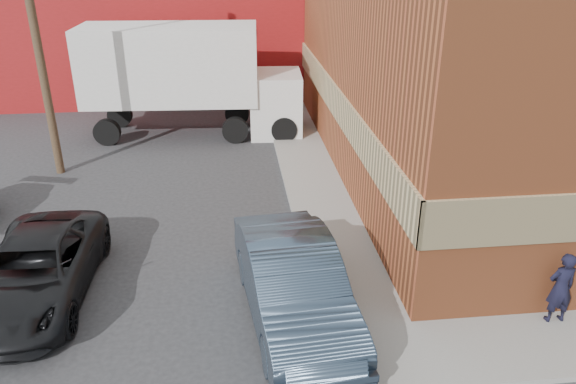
{
  "coord_description": "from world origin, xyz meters",
  "views": [
    {
      "loc": [
        -1.93,
        -8.72,
        7.14
      ],
      "look_at": [
        -0.57,
        3.61,
        1.41
      ],
      "focal_mm": 35.0,
      "sensor_mm": 36.0,
      "label": 1
    }
  ],
  "objects_px": {
    "man": "(561,288)",
    "sedan": "(294,285)",
    "warehouse": "(141,31)",
    "suv_a": "(35,271)",
    "box_truck": "(193,73)",
    "utility_pole": "(34,23)",
    "brick_building": "(550,17)"
  },
  "relations": [
    {
      "from": "warehouse",
      "to": "suv_a",
      "type": "xyz_separation_m",
      "value": [
        -0.15,
        -18.16,
        -2.14
      ]
    },
    {
      "from": "brick_building",
      "to": "sedan",
      "type": "height_order",
      "value": "brick_building"
    },
    {
      "from": "brick_building",
      "to": "suv_a",
      "type": "bearing_deg",
      "value": -153.95
    },
    {
      "from": "utility_pole",
      "to": "man",
      "type": "xyz_separation_m",
      "value": [
        11.84,
        -9.25,
        -3.86
      ]
    },
    {
      "from": "utility_pole",
      "to": "suv_a",
      "type": "bearing_deg",
      "value": -79.29
    },
    {
      "from": "suv_a",
      "to": "box_truck",
      "type": "relative_size",
      "value": 0.57
    },
    {
      "from": "utility_pole",
      "to": "suv_a",
      "type": "xyz_separation_m",
      "value": [
        1.35,
        -7.16,
        -4.07
      ]
    },
    {
      "from": "utility_pole",
      "to": "sedan",
      "type": "relative_size",
      "value": 1.79
    },
    {
      "from": "brick_building",
      "to": "sedan",
      "type": "distance_m",
      "value": 13.17
    },
    {
      "from": "man",
      "to": "box_truck",
      "type": "xyz_separation_m",
      "value": [
        -7.53,
        12.7,
        1.49
      ]
    },
    {
      "from": "utility_pole",
      "to": "suv_a",
      "type": "relative_size",
      "value": 1.86
    },
    {
      "from": "sedan",
      "to": "man",
      "type": "bearing_deg",
      "value": -14.48
    },
    {
      "from": "warehouse",
      "to": "suv_a",
      "type": "distance_m",
      "value": 18.29
    },
    {
      "from": "brick_building",
      "to": "man",
      "type": "relative_size",
      "value": 11.93
    },
    {
      "from": "man",
      "to": "sedan",
      "type": "xyz_separation_m",
      "value": [
        -5.14,
        0.75,
        -0.06
      ]
    },
    {
      "from": "utility_pole",
      "to": "box_truck",
      "type": "relative_size",
      "value": 1.06
    },
    {
      "from": "warehouse",
      "to": "suv_a",
      "type": "relative_size",
      "value": 3.36
    },
    {
      "from": "sedan",
      "to": "box_truck",
      "type": "distance_m",
      "value": 12.28
    },
    {
      "from": "man",
      "to": "box_truck",
      "type": "distance_m",
      "value": 14.84
    },
    {
      "from": "utility_pole",
      "to": "box_truck",
      "type": "distance_m",
      "value": 6.0
    },
    {
      "from": "brick_building",
      "to": "warehouse",
      "type": "xyz_separation_m",
      "value": [
        -14.5,
        11.0,
        -1.87
      ]
    },
    {
      "from": "brick_building",
      "to": "utility_pole",
      "type": "height_order",
      "value": "brick_building"
    },
    {
      "from": "sedan",
      "to": "warehouse",
      "type": "bearing_deg",
      "value": 98.76
    },
    {
      "from": "utility_pole",
      "to": "sedan",
      "type": "xyz_separation_m",
      "value": [
        6.7,
        -8.5,
        -3.92
      ]
    },
    {
      "from": "man",
      "to": "suv_a",
      "type": "relative_size",
      "value": 0.32
    },
    {
      "from": "warehouse",
      "to": "brick_building",
      "type": "bearing_deg",
      "value": -37.2
    },
    {
      "from": "brick_building",
      "to": "suv_a",
      "type": "height_order",
      "value": "brick_building"
    },
    {
      "from": "suv_a",
      "to": "warehouse",
      "type": "bearing_deg",
      "value": 91.23
    },
    {
      "from": "man",
      "to": "sedan",
      "type": "height_order",
      "value": "sedan"
    },
    {
      "from": "suv_a",
      "to": "box_truck",
      "type": "distance_m",
      "value": 11.14
    },
    {
      "from": "utility_pole",
      "to": "warehouse",
      "type": "bearing_deg",
      "value": 82.23
    },
    {
      "from": "man",
      "to": "utility_pole",
      "type": "bearing_deg",
      "value": -40.31
    }
  ]
}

